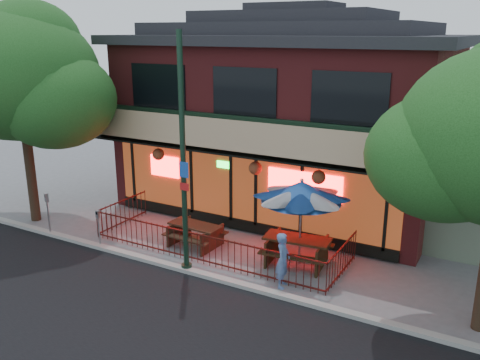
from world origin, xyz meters
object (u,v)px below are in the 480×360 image
at_px(street_light, 184,170).
at_px(parking_meter_near, 98,222).
at_px(picnic_table_right, 297,247).
at_px(pedestrian, 283,260).
at_px(picnic_table_left, 195,232).
at_px(street_tree_left, 21,69).
at_px(patio_umbrella, 301,192).
at_px(parking_meter_far, 47,207).

relative_size(street_light, parking_meter_near, 5.43).
relative_size(picnic_table_right, pedestrian, 1.37).
bearing_deg(street_light, picnic_table_left, 115.76).
height_order(street_tree_left, pedestrian, street_tree_left).
xyz_separation_m(patio_umbrella, parking_meter_near, (-6.30, -2.08, -1.48)).
xyz_separation_m(street_tree_left, picnic_table_left, (6.66, 0.87, -5.17)).
height_order(street_light, picnic_table_left, street_light).
bearing_deg(street_light, pedestrian, 9.71).
relative_size(picnic_table_left, parking_meter_near, 1.44).
xyz_separation_m(picnic_table_left, patio_umbrella, (3.58, 0.42, 1.85)).
bearing_deg(parking_meter_near, street_tree_left, 168.71).
height_order(patio_umbrella, parking_meter_far, patio_umbrella).
height_order(street_light, street_tree_left, street_tree_left).
height_order(street_tree_left, picnic_table_right, street_tree_left).
bearing_deg(street_tree_left, parking_meter_far, -27.91).
bearing_deg(street_tree_left, parking_meter_near, -11.29).
xyz_separation_m(street_tree_left, patio_umbrella, (10.24, 1.30, -3.32)).
bearing_deg(parking_meter_near, parking_meter_far, -178.01).
relative_size(street_tree_left, parking_meter_far, 5.21).
distance_m(picnic_table_right, parking_meter_far, 8.81).
height_order(picnic_table_right, parking_meter_near, parking_meter_near).
bearing_deg(pedestrian, parking_meter_far, 83.16).
bearing_deg(pedestrian, street_tree_left, 77.80).
distance_m(picnic_table_right, patio_umbrella, 1.78).
bearing_deg(picnic_table_left, street_light, -64.24).
xyz_separation_m(picnic_table_right, parking_meter_near, (-6.24, -2.04, 0.30)).
relative_size(street_light, patio_umbrella, 2.54).
height_order(picnic_table_left, parking_meter_near, parking_meter_near).
height_order(street_tree_left, parking_meter_far, street_tree_left).
xyz_separation_m(patio_umbrella, parking_meter_far, (-8.61, -2.16, -1.30)).
bearing_deg(parking_meter_near, picnic_table_left, 31.40).
xyz_separation_m(pedestrian, parking_meter_near, (-6.46, -0.50, 0.07)).
relative_size(picnic_table_left, parking_meter_far, 1.20).
bearing_deg(picnic_table_left, parking_meter_far, -160.89).
height_order(street_light, parking_meter_far, street_light).
distance_m(pedestrian, parking_meter_far, 8.79).
distance_m(picnic_table_left, patio_umbrella, 4.05).
bearing_deg(pedestrian, parking_meter_near, 83.80).
distance_m(street_light, pedestrian, 3.79).
bearing_deg(street_tree_left, patio_umbrella, 7.22).
relative_size(picnic_table_left, patio_umbrella, 0.67).
height_order(pedestrian, parking_meter_far, pedestrian).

